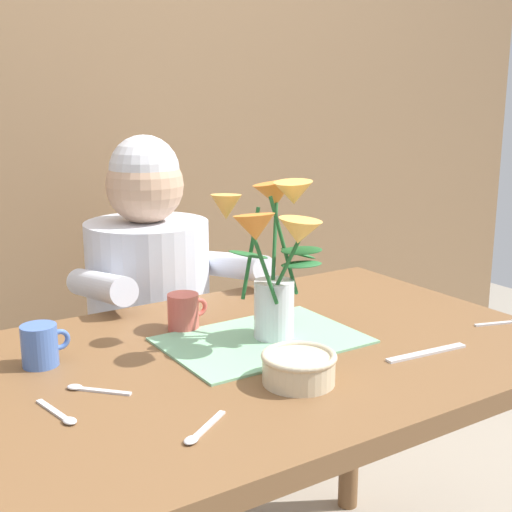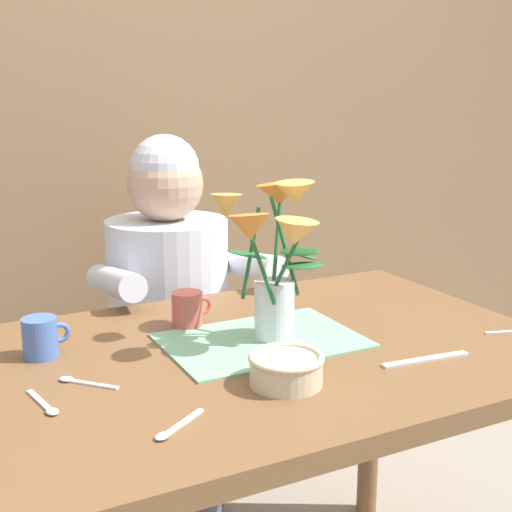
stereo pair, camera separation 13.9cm
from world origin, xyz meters
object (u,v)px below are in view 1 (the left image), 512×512
Objects in this scene: ceramic_bowl at (299,367)px; dinner_knife at (427,353)px; coffee_cup at (184,312)px; seated_person at (151,339)px; flower_vase at (274,247)px; ceramic_mug at (41,345)px.

ceramic_bowl reaches higher than dinner_knife.
seated_person is at bearing 75.75° from coffee_cup.
ceramic_mug is (-0.45, 0.13, -0.16)m from flower_vase.
coffee_cup is at bearing 6.09° from ceramic_mug.
ceramic_mug is (-0.43, -0.46, 0.22)m from seated_person.
coffee_cup reaches higher than dinner_knife.
coffee_cup is 0.32m from ceramic_mug.
ceramic_bowl is at bearing -112.82° from flower_vase.
flower_vase is at bearing 67.18° from ceramic_bowl.
flower_vase reaches higher than coffee_cup.
flower_vase is 3.55× the size of coffee_cup.
ceramic_bowl is 0.72× the size of dinner_knife.
seated_person reaches higher than flower_vase.
flower_vase is 3.55× the size of ceramic_mug.
ceramic_mug is at bearing -135.26° from seated_person.
dinner_knife is 0.52m from coffee_cup.
flower_vase is at bearing -51.86° from coffee_cup.
seated_person is 8.35× the size of ceramic_bowl.
dinner_knife is at bearing -28.59° from ceramic_mug.
ceramic_bowl is (-0.07, -0.79, 0.21)m from seated_person.
coffee_cup and ceramic_mug have the same top height.
ceramic_bowl is 1.46× the size of ceramic_mug.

